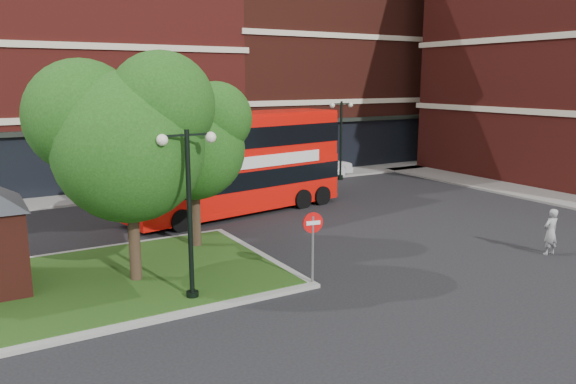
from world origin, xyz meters
TOP-DOWN VIEW (x-y plane):
  - ground at (0.00, 0.00)m, footprint 120.00×120.00m
  - pavement_far at (0.00, 16.50)m, footprint 44.00×3.00m
  - terrace_far_left at (-8.00, 24.00)m, footprint 26.00×12.00m
  - terrace_far_right at (14.00, 24.00)m, footprint 18.00×12.00m
  - traffic_island at (-8.00, 3.00)m, footprint 12.60×7.60m
  - tree_island_west at (-6.60, 2.58)m, footprint 5.40×4.71m
  - tree_island_east at (-3.58, 5.06)m, footprint 4.46×3.90m
  - lamp_island at (-5.50, 0.20)m, footprint 1.72×0.36m
  - lamp_far_left at (2.00, 14.50)m, footprint 1.72×0.36m
  - lamp_far_right at (10.00, 14.50)m, footprint 1.72×0.36m
  - bus at (0.36, 9.53)m, footprint 11.29×4.31m
  - woman at (7.48, -2.23)m, footprint 0.66×0.46m
  - car_silver at (-0.85, 16.00)m, footprint 4.49×1.95m
  - car_white at (9.33, 16.00)m, footprint 4.56×1.62m
  - no_entry_sign at (-1.80, -0.50)m, footprint 0.65×0.18m

SIDE VIEW (x-z plane):
  - ground at x=0.00m, z-range 0.00..0.00m
  - pavement_far at x=0.00m, z-range 0.00..0.12m
  - traffic_island at x=-8.00m, z-range -0.01..0.14m
  - car_white at x=9.33m, z-range 0.00..1.50m
  - car_silver at x=-0.85m, z-range 0.00..1.51m
  - woman at x=7.48m, z-range 0.00..1.72m
  - no_entry_sign at x=-1.80m, z-range 0.50..2.86m
  - bus at x=0.36m, z-range 0.66..4.87m
  - lamp_island at x=-5.50m, z-range 0.33..5.33m
  - lamp_far_left at x=2.00m, z-range 0.33..5.33m
  - lamp_far_right at x=10.00m, z-range 0.33..5.33m
  - tree_island_east at x=-3.58m, z-range 1.10..7.39m
  - tree_island_west at x=-6.60m, z-range 1.19..8.40m
  - terrace_far_left at x=-8.00m, z-range 0.00..14.00m
  - terrace_far_right at x=14.00m, z-range 0.00..16.00m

